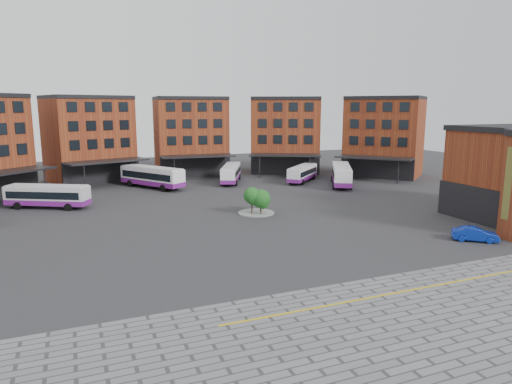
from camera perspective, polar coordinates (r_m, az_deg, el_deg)
name	(u,v)px	position (r m, az deg, el deg)	size (l,w,h in m)	color
ground	(284,242)	(43.97, 3.52, -6.22)	(160.00, 160.00, 0.00)	#28282B
paving_zone	(496,349)	(28.75, 27.79, -16.92)	(50.00, 22.00, 0.02)	slate
yellow_line	(397,293)	(33.83, 17.24, -11.91)	(26.00, 0.15, 0.02)	gold
main_building	(159,140)	(77.54, -12.08, 6.32)	(94.14, 42.48, 14.60)	brown
tree_island	(258,199)	(54.48, 0.28, -0.92)	(4.40, 4.40, 3.36)	gray
bus_b	(47,196)	(63.52, -24.64, -0.44)	(10.41, 7.18, 2.97)	silver
bus_c	(152,177)	(74.13, -12.87, 1.90)	(8.78, 11.56, 3.37)	white
bus_d	(231,173)	(77.70, -3.16, 2.37)	(6.62, 10.56, 2.96)	white
bus_e	(302,173)	(78.78, 5.83, 2.37)	(8.61, 8.43, 2.76)	white
bus_f	(341,174)	(75.90, 10.63, 2.17)	(8.23, 11.64, 3.34)	white
blue_car	(475,234)	(48.69, 25.70, -4.77)	(1.45, 4.15, 1.37)	#0B2694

